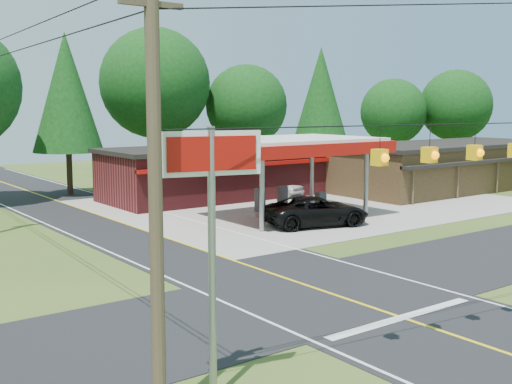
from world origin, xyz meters
TOP-DOWN VIEW (x-y plane):
  - ground at (0.00, 0.00)m, footprint 120.00×120.00m
  - main_highway at (0.00, 0.00)m, footprint 8.00×120.00m
  - cross_road at (0.00, 0.00)m, footprint 70.00×7.00m
  - lane_center_yellow at (0.00, 0.00)m, footprint 0.15×110.00m
  - gas_canopy at (9.00, 13.00)m, footprint 10.60×7.40m
  - convenience_store at (10.00, 22.98)m, footprint 16.40×7.55m
  - strip_building at (28.00, 15.98)m, footprint 20.40×8.75m
  - utility_pole_near_left at (-9.50, -5.00)m, footprint 1.80×0.30m
  - overhead_beacons at (-1.00, -6.00)m, footprint 17.04×2.04m
  - treeline_backdrop at (0.82, 24.01)m, footprint 70.27×51.59m
  - suv_car at (8.50, 10.00)m, footprint 7.41×7.41m
  - sedan_car at (14.07, 21.00)m, footprint 6.03×6.03m
  - big_stop_sign at (-8.00, -4.81)m, footprint 2.31×0.65m

SIDE VIEW (x-z plane):
  - ground at x=0.00m, z-range 0.00..0.00m
  - main_highway at x=0.00m, z-range 0.00..0.02m
  - cross_road at x=0.00m, z-range 0.00..0.03m
  - lane_center_yellow at x=0.00m, z-range 0.02..0.03m
  - sedan_car at x=14.07m, z-range 0.00..1.58m
  - suv_car at x=8.50m, z-range 0.00..1.68m
  - strip_building at x=28.00m, z-range 0.01..3.81m
  - convenience_store at x=10.00m, z-range 0.02..3.82m
  - gas_canopy at x=9.00m, z-range 1.83..6.70m
  - big_stop_sign at x=-8.00m, z-range 1.49..7.83m
  - utility_pole_near_left at x=-9.50m, z-range 0.20..10.20m
  - overhead_beacons at x=-1.00m, z-range 5.70..6.73m
  - treeline_backdrop at x=0.82m, z-range 0.84..14.14m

